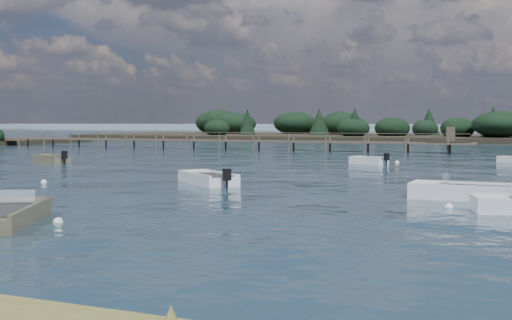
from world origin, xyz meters
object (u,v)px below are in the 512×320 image
at_px(dinghy_mid_white_b, 474,195).
at_px(dinghy_near_olive, 7,219).
at_px(jetty, 222,141).
at_px(tender_far_grey, 52,160).
at_px(tender_far_white, 369,162).
at_px(dinghy_mid_grey, 208,181).

height_order(dinghy_mid_white_b, dinghy_near_olive, dinghy_mid_white_b).
distance_m(dinghy_mid_white_b, jetty, 50.69).
distance_m(dinghy_near_olive, tender_far_grey, 31.46).
bearing_deg(tender_far_grey, tender_far_white, 18.52).
bearing_deg(dinghy_near_olive, jetty, 108.74).
bearing_deg(jetty, dinghy_mid_grey, -65.33).
bearing_deg(tender_far_white, dinghy_mid_grey, -102.46).
bearing_deg(tender_far_grey, dinghy_mid_grey, -29.45).
relative_size(dinghy_mid_grey, tender_far_grey, 1.13).
distance_m(dinghy_near_olive, jetty, 55.41).
relative_size(tender_far_white, tender_far_grey, 0.85).
height_order(tender_far_white, jetty, jetty).
bearing_deg(tender_far_white, jetty, 137.73).
relative_size(tender_far_grey, jetty, 0.06).
bearing_deg(dinghy_mid_white_b, tender_far_grey, 158.67).
relative_size(tender_far_white, jetty, 0.05).
relative_size(tender_far_white, dinghy_near_olive, 0.67).
bearing_deg(dinghy_mid_grey, dinghy_near_olive, -89.57).
xyz_separation_m(tender_far_white, dinghy_near_olive, (-4.02, -32.64, -0.00)).
relative_size(dinghy_mid_grey, dinghy_mid_white_b, 0.80).
height_order(dinghy_mid_grey, tender_far_grey, tender_far_grey).
height_order(dinghy_near_olive, jetty, jetty).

